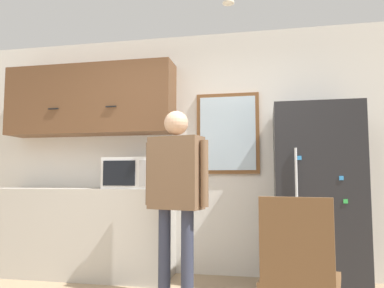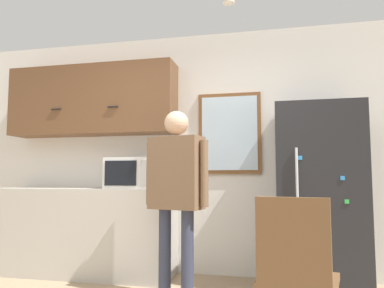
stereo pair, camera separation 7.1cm
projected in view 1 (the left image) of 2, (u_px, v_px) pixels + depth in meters
back_wall at (196, 152)px, 4.25m from camera, size 6.00×0.06×2.70m
counter at (82, 231)px, 4.09m from camera, size 1.98×0.58×0.94m
upper_cabinets at (90, 101)px, 4.33m from camera, size 1.98×0.38×0.80m
microwave at (130, 173)px, 3.97m from camera, size 0.49×0.41×0.32m
person at (176, 182)px, 3.33m from camera, size 0.61×0.33×1.66m
refrigerator at (317, 197)px, 3.59m from camera, size 0.79×0.72×1.75m
chair at (299, 269)px, 2.26m from camera, size 0.54×0.54×0.94m
window at (228, 133)px, 4.15m from camera, size 0.69×0.05×0.90m
ceiling_light at (228, 3)px, 3.48m from camera, size 0.11×0.11×0.01m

